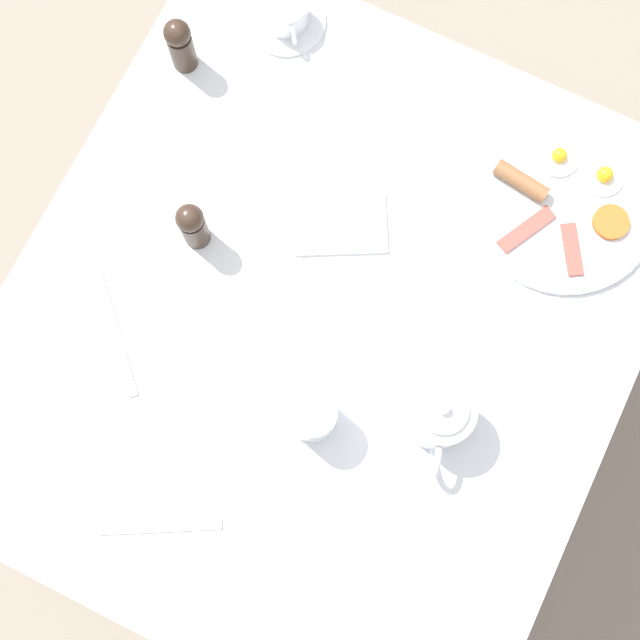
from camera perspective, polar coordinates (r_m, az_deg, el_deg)
The scene contains 11 objects.
ground_plane at distance 2.15m, azimuth 0.00°, elevation -4.15°, with size 8.00×8.00×0.00m, color gray.
table at distance 1.50m, azimuth 0.00°, elevation -0.69°, with size 1.10×0.98×0.72m.
breakfast_plate at distance 1.54m, azimuth 15.31°, elevation 7.29°, with size 0.31×0.31×0.04m.
teapot_near at distance 1.37m, azimuth 7.61°, elevation -6.02°, with size 0.19×0.10×0.13m.
teacup_with_saucer_left at distance 1.61m, azimuth -2.19°, elevation 18.98°, with size 0.14×0.14×0.06m.
water_glass_tall at distance 1.36m, azimuth -0.50°, elevation -6.13°, with size 0.08×0.08×0.10m.
pepper_grinder at distance 1.43m, azimuth -8.16°, elevation 6.03°, with size 0.05×0.05×0.12m.
salt_grinder at distance 1.56m, azimuth -8.93°, elevation 17.06°, with size 0.05×0.05×0.12m.
napkin_folded at distance 1.47m, azimuth 1.29°, elevation 6.12°, with size 0.16×0.18×0.01m.
fork_by_plate at distance 1.42m, azimuth -10.19°, elevation -12.95°, with size 0.10×0.17×0.00m.
knife_by_plate at distance 1.47m, azimuth -12.93°, elevation -0.85°, with size 0.16×0.16×0.00m.
Camera 1 is at (-0.27, -0.13, 2.13)m, focal length 50.00 mm.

